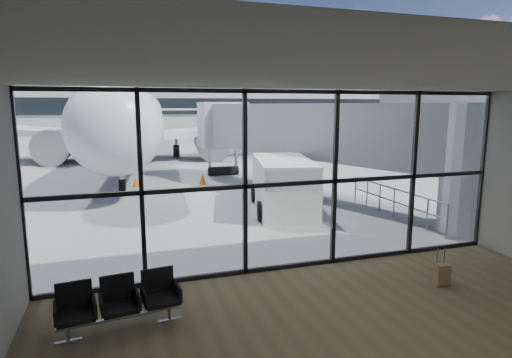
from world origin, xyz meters
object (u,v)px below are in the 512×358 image
service_van (284,185)px  belt_loader (110,153)px  airliner (137,118)px  suitcase (442,275)px  seating_row (119,300)px

service_van → belt_loader: (-6.65, 18.40, -0.48)m
airliner → service_van: (4.52, -20.56, -2.10)m
suitcase → service_van: size_ratio=0.18×
suitcase → service_van: bearing=101.8°
service_van → seating_row: bearing=-116.7°
suitcase → belt_loader: size_ratio=0.23×
airliner → service_van: bearing=-72.1°
seating_row → service_van: bearing=42.9°
suitcase → seating_row: bearing=-177.0°
suitcase → belt_loader: (-7.48, 26.21, 0.30)m
suitcase → airliner: 29.02m
suitcase → service_van: service_van is taller
seating_row → suitcase: (7.08, -0.35, -0.27)m
seating_row → service_van: 9.75m
suitcase → belt_loader: bearing=111.7°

